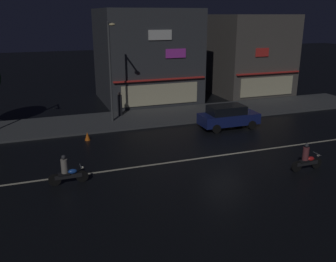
% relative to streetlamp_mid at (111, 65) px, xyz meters
% --- Properties ---
extents(ground_plane, '(140.00, 140.00, 0.00)m').
position_rel_streetlamp_mid_xyz_m(ground_plane, '(4.80, -8.77, -4.43)').
color(ground_plane, black).
extents(lane_divider_stripe, '(34.20, 0.16, 0.01)m').
position_rel_streetlamp_mid_xyz_m(lane_divider_stripe, '(4.80, -8.77, -4.42)').
color(lane_divider_stripe, beige).
rests_on(lane_divider_stripe, ground).
extents(sidewalk_far, '(36.00, 5.16, 0.14)m').
position_rel_streetlamp_mid_xyz_m(sidewalk_far, '(4.80, 0.43, -4.36)').
color(sidewalk_far, '#424447').
rests_on(sidewalk_far, ground).
extents(storefront_left_block, '(7.19, 7.10, 7.90)m').
position_rel_streetlamp_mid_xyz_m(storefront_left_block, '(15.60, 6.48, -0.48)').
color(storefront_left_block, '#56514C').
rests_on(storefront_left_block, ground).
extents(storefront_center_block, '(8.61, 8.21, 8.41)m').
position_rel_streetlamp_mid_xyz_m(storefront_center_block, '(4.80, 7.04, -0.23)').
color(storefront_center_block, '#383A3F').
rests_on(storefront_center_block, ground).
extents(streetlamp_mid, '(0.44, 1.64, 7.29)m').
position_rel_streetlamp_mid_xyz_m(streetlamp_mid, '(0.00, 0.00, 0.00)').
color(streetlamp_mid, '#47494C').
rests_on(streetlamp_mid, sidewalk_far).
extents(pedestrian_on_sidewalk, '(0.36, 0.36, 1.87)m').
position_rel_streetlamp_mid_xyz_m(pedestrian_on_sidewalk, '(0.91, 1.63, -3.42)').
color(pedestrian_on_sidewalk, '#232328').
rests_on(pedestrian_on_sidewalk, sidewalk_far).
extents(parked_car_near_kerb, '(4.30, 1.98, 1.67)m').
position_rel_streetlamp_mid_xyz_m(parked_car_near_kerb, '(7.62, -3.96, -3.56)').
color(parked_car_near_kerb, navy).
rests_on(parked_car_near_kerb, ground).
extents(motorcycle_following, '(1.90, 0.60, 1.52)m').
position_rel_streetlamp_mid_xyz_m(motorcycle_following, '(7.78, -12.21, -3.79)').
color(motorcycle_following, black).
rests_on(motorcycle_following, ground).
extents(motorcycle_opposite_lane, '(1.90, 0.60, 1.52)m').
position_rel_streetlamp_mid_xyz_m(motorcycle_opposite_lane, '(-4.24, -9.64, -3.79)').
color(motorcycle_opposite_lane, black).
rests_on(motorcycle_opposite_lane, ground).
extents(traffic_cone, '(0.36, 0.36, 0.55)m').
position_rel_streetlamp_mid_xyz_m(traffic_cone, '(-2.40, -3.33, -4.15)').
color(traffic_cone, orange).
rests_on(traffic_cone, ground).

